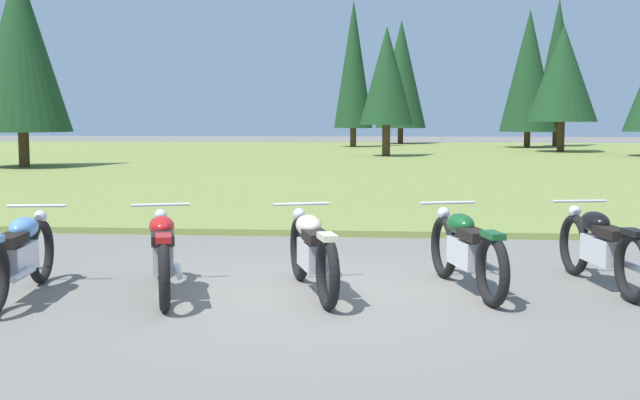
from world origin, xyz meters
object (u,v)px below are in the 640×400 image
at_px(motorcycle_cream, 312,251).
at_px(motorcycle_british_green, 466,249).
at_px(motorcycle_red, 163,252).
at_px(motorcycle_sky_blue, 19,254).
at_px(motorcycle_black, 601,247).

xyz_separation_m(motorcycle_cream, motorcycle_british_green, (1.58, 0.26, 0.00)).
bearing_deg(motorcycle_cream, motorcycle_red, -171.88).
height_order(motorcycle_sky_blue, motorcycle_british_green, same).
xyz_separation_m(motorcycle_sky_blue, motorcycle_red, (1.39, 0.24, 0.00)).
distance_m(motorcycle_sky_blue, motorcycle_cream, 2.93).
relative_size(motorcycle_cream, motorcycle_black, 0.98).
height_order(motorcycle_british_green, motorcycle_black, same).
distance_m(motorcycle_sky_blue, motorcycle_red, 1.41).
distance_m(motorcycle_sky_blue, motorcycle_british_green, 4.52).
bearing_deg(motorcycle_black, motorcycle_british_green, -168.51).
bearing_deg(motorcycle_red, motorcycle_british_green, 8.74).
height_order(motorcycle_cream, motorcycle_black, same).
relative_size(motorcycle_red, motorcycle_black, 0.98).
height_order(motorcycle_red, motorcycle_british_green, same).
bearing_deg(motorcycle_cream, motorcycle_black, 10.36).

